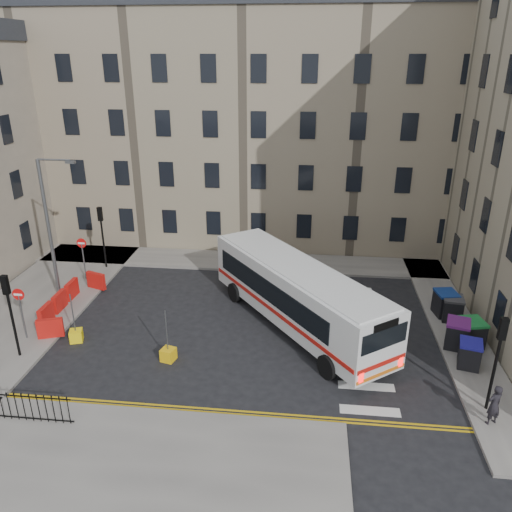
% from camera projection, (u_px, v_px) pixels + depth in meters
% --- Properties ---
extents(ground, '(120.00, 120.00, 0.00)m').
position_uv_depth(ground, '(280.00, 329.00, 25.92)').
color(ground, black).
rests_on(ground, ground).
extents(pavement_north, '(36.00, 3.20, 0.15)m').
position_uv_depth(pavement_north, '(202.00, 259.00, 34.42)').
color(pavement_north, slate).
rests_on(pavement_north, ground).
extents(pavement_east, '(2.40, 26.00, 0.15)m').
position_uv_depth(pavement_east, '(441.00, 301.00, 28.65)').
color(pavement_east, slate).
rests_on(pavement_east, ground).
extents(pavement_west, '(6.00, 22.00, 0.15)m').
position_uv_depth(pavement_west, '(35.00, 305.00, 28.26)').
color(pavement_west, slate).
rests_on(pavement_west, ground).
extents(pavement_sw, '(20.00, 6.00, 0.15)m').
position_uv_depth(pavement_sw, '(62.00, 462.00, 17.42)').
color(pavement_sw, slate).
rests_on(pavement_sw, ground).
extents(terrace_north, '(38.30, 10.80, 17.20)m').
position_uv_depth(terrace_north, '(204.00, 120.00, 37.64)').
color(terrace_north, gray).
rests_on(terrace_north, ground).
extents(traffic_light_east, '(0.28, 0.22, 4.10)m').
position_uv_depth(traffic_light_east, '(498.00, 350.00, 18.89)').
color(traffic_light_east, black).
rests_on(traffic_light_east, pavement_east).
extents(traffic_light_nw, '(0.28, 0.22, 4.10)m').
position_uv_depth(traffic_light_nw, '(102.00, 228.00, 32.05)').
color(traffic_light_nw, black).
rests_on(traffic_light_nw, pavement_west).
extents(traffic_light_sw, '(0.28, 0.22, 4.10)m').
position_uv_depth(traffic_light_sw, '(9.00, 304.00, 22.39)').
color(traffic_light_sw, black).
rests_on(traffic_light_sw, pavement_west).
extents(streetlamp, '(0.50, 0.22, 8.14)m').
position_uv_depth(streetlamp, '(49.00, 228.00, 27.46)').
color(streetlamp, '#595B5E').
rests_on(streetlamp, pavement_west).
extents(no_entry_north, '(0.60, 0.08, 3.00)m').
position_uv_depth(no_entry_north, '(82.00, 250.00, 30.56)').
color(no_entry_north, '#595B5E').
rests_on(no_entry_north, pavement_west).
extents(no_entry_south, '(0.60, 0.08, 3.00)m').
position_uv_depth(no_entry_south, '(20.00, 303.00, 24.13)').
color(no_entry_south, '#595B5E').
rests_on(no_entry_south, pavement_west).
extents(roadworks_barriers, '(1.66, 6.26, 1.00)m').
position_uv_depth(roadworks_barriers, '(66.00, 302.00, 27.36)').
color(roadworks_barriers, red).
rests_on(roadworks_barriers, pavement_west).
extents(bus, '(9.68, 11.52, 3.36)m').
position_uv_depth(bus, '(297.00, 293.00, 25.45)').
color(bus, silver).
rests_on(bus, ground).
extents(wheelie_bin_a, '(1.21, 1.31, 1.22)m').
position_uv_depth(wheelie_bin_a, '(470.00, 354.00, 22.41)').
color(wheelie_bin_a, black).
rests_on(wheelie_bin_a, pavement_east).
extents(wheelie_bin_b, '(1.36, 1.47, 1.35)m').
position_uv_depth(wheelie_bin_b, '(457.00, 334.00, 23.89)').
color(wheelie_bin_b, black).
rests_on(wheelie_bin_b, pavement_east).
extents(wheelie_bin_c, '(1.27, 1.39, 1.32)m').
position_uv_depth(wheelie_bin_c, '(471.00, 333.00, 24.01)').
color(wheelie_bin_c, black).
rests_on(wheelie_bin_c, pavement_east).
extents(wheelie_bin_d, '(1.17, 1.30, 1.30)m').
position_uv_depth(wheelie_bin_d, '(452.00, 308.00, 26.32)').
color(wheelie_bin_d, black).
rests_on(wheelie_bin_d, pavement_east).
extents(wheelie_bin_e, '(1.25, 1.38, 1.34)m').
position_uv_depth(wheelie_bin_e, '(445.00, 303.00, 26.81)').
color(wheelie_bin_e, black).
rests_on(wheelie_bin_e, pavement_east).
extents(pedestrian, '(0.73, 0.63, 1.70)m').
position_uv_depth(pedestrian, '(494.00, 405.00, 18.81)').
color(pedestrian, black).
rests_on(pedestrian, pavement_east).
extents(bollard_yellow, '(0.76, 0.76, 0.60)m').
position_uv_depth(bollard_yellow, '(76.00, 336.00, 24.73)').
color(bollard_yellow, yellow).
rests_on(bollard_yellow, ground).
extents(bollard_chevron, '(0.73, 0.73, 0.60)m').
position_uv_depth(bollard_chevron, '(168.00, 354.00, 23.19)').
color(bollard_chevron, yellow).
rests_on(bollard_chevron, ground).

